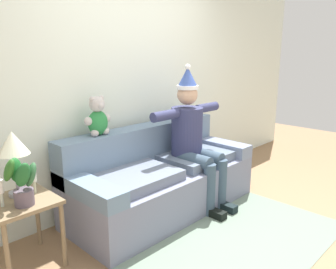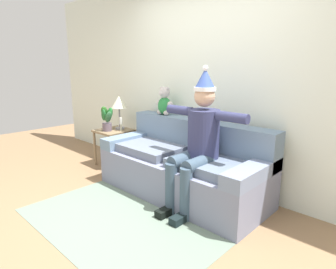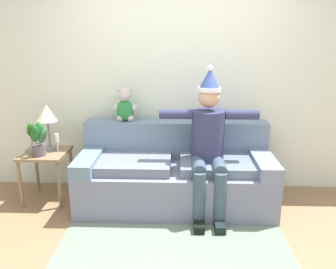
{
  "view_description": "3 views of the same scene",
  "coord_description": "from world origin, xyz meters",
  "px_view_note": "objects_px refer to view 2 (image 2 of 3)",
  "views": [
    {
      "loc": [
        -2.37,
        -1.37,
        1.66
      ],
      "look_at": [
        -0.1,
        0.83,
        0.87
      ],
      "focal_mm": 36.0,
      "sensor_mm": 36.0,
      "label": 1
    },
    {
      "loc": [
        2.12,
        -1.46,
        1.52
      ],
      "look_at": [
        -0.2,
        0.98,
        0.71
      ],
      "focal_mm": 30.61,
      "sensor_mm": 36.0,
      "label": 2
    },
    {
      "loc": [
        0.04,
        -2.46,
        1.8
      ],
      "look_at": [
        -0.07,
        0.81,
        0.86
      ],
      "focal_mm": 36.54,
      "sensor_mm": 36.0,
      "label": 3
    }
  ],
  "objects_px": {
    "side_table": "(114,136)",
    "candle_tall": "(107,121)",
    "person_seated": "(198,138)",
    "teddy_bear": "(164,102)",
    "table_lamp": "(119,104)",
    "potted_plant": "(107,119)",
    "candle_short": "(121,122)",
    "couch": "(184,166)"
  },
  "relations": [
    {
      "from": "person_seated",
      "to": "candle_short",
      "type": "height_order",
      "value": "person_seated"
    },
    {
      "from": "couch",
      "to": "side_table",
      "type": "distance_m",
      "value": 1.46
    },
    {
      "from": "table_lamp",
      "to": "side_table",
      "type": "bearing_deg",
      "value": -105.88
    },
    {
      "from": "couch",
      "to": "table_lamp",
      "type": "height_order",
      "value": "table_lamp"
    },
    {
      "from": "person_seated",
      "to": "side_table",
      "type": "bearing_deg",
      "value": 173.43
    },
    {
      "from": "potted_plant",
      "to": "person_seated",
      "type": "bearing_deg",
      "value": -3.21
    },
    {
      "from": "person_seated",
      "to": "teddy_bear",
      "type": "relative_size",
      "value": 4.0
    },
    {
      "from": "side_table",
      "to": "candle_tall",
      "type": "bearing_deg",
      "value": -171.57
    },
    {
      "from": "teddy_bear",
      "to": "potted_plant",
      "type": "height_order",
      "value": "teddy_bear"
    },
    {
      "from": "couch",
      "to": "candle_short",
      "type": "xyz_separation_m",
      "value": [
        -1.32,
        0.08,
        0.35
      ]
    },
    {
      "from": "couch",
      "to": "side_table",
      "type": "xyz_separation_m",
      "value": [
        -1.46,
        0.04,
        0.13
      ]
    },
    {
      "from": "couch",
      "to": "candle_short",
      "type": "bearing_deg",
      "value": 176.57
    },
    {
      "from": "side_table",
      "to": "potted_plant",
      "type": "relative_size",
      "value": 1.44
    },
    {
      "from": "person_seated",
      "to": "candle_tall",
      "type": "bearing_deg",
      "value": 174.48
    },
    {
      "from": "table_lamp",
      "to": "candle_tall",
      "type": "xyz_separation_m",
      "value": [
        -0.16,
        -0.12,
        -0.27
      ]
    },
    {
      "from": "potted_plant",
      "to": "candle_short",
      "type": "distance_m",
      "value": 0.22
    },
    {
      "from": "couch",
      "to": "table_lamp",
      "type": "xyz_separation_m",
      "value": [
        -1.43,
        0.14,
        0.62
      ]
    },
    {
      "from": "candle_tall",
      "to": "person_seated",
      "type": "bearing_deg",
      "value": -5.52
    },
    {
      "from": "potted_plant",
      "to": "candle_short",
      "type": "xyz_separation_m",
      "value": [
        0.15,
        0.14,
        -0.06
      ]
    },
    {
      "from": "potted_plant",
      "to": "teddy_bear",
      "type": "bearing_deg",
      "value": 19.97
    },
    {
      "from": "candle_tall",
      "to": "candle_short",
      "type": "distance_m",
      "value": 0.28
    },
    {
      "from": "side_table",
      "to": "table_lamp",
      "type": "distance_m",
      "value": 0.5
    },
    {
      "from": "side_table",
      "to": "candle_tall",
      "type": "distance_m",
      "value": 0.26
    },
    {
      "from": "person_seated",
      "to": "side_table",
      "type": "relative_size",
      "value": 2.71
    },
    {
      "from": "couch",
      "to": "person_seated",
      "type": "distance_m",
      "value": 0.57
    },
    {
      "from": "table_lamp",
      "to": "candle_short",
      "type": "height_order",
      "value": "table_lamp"
    },
    {
      "from": "couch",
      "to": "teddy_bear",
      "type": "bearing_deg",
      "value": 155.69
    },
    {
      "from": "couch",
      "to": "candle_short",
      "type": "relative_size",
      "value": 10.22
    },
    {
      "from": "person_seated",
      "to": "couch",
      "type": "bearing_deg",
      "value": 153.54
    },
    {
      "from": "table_lamp",
      "to": "candle_tall",
      "type": "relative_size",
      "value": 2.5
    },
    {
      "from": "person_seated",
      "to": "table_lamp",
      "type": "relative_size",
      "value": 2.98
    },
    {
      "from": "candle_tall",
      "to": "side_table",
      "type": "bearing_deg",
      "value": 8.43
    },
    {
      "from": "couch",
      "to": "table_lamp",
      "type": "bearing_deg",
      "value": 174.45
    },
    {
      "from": "side_table",
      "to": "teddy_bear",
      "type": "bearing_deg",
      "value": 14.11
    },
    {
      "from": "table_lamp",
      "to": "potted_plant",
      "type": "xyz_separation_m",
      "value": [
        -0.05,
        -0.2,
        -0.21
      ]
    },
    {
      "from": "potted_plant",
      "to": "candle_short",
      "type": "bearing_deg",
      "value": 43.59
    },
    {
      "from": "couch",
      "to": "potted_plant",
      "type": "relative_size",
      "value": 5.3
    },
    {
      "from": "potted_plant",
      "to": "candle_short",
      "type": "relative_size",
      "value": 1.93
    },
    {
      "from": "person_seated",
      "to": "table_lamp",
      "type": "height_order",
      "value": "person_seated"
    },
    {
      "from": "potted_plant",
      "to": "side_table",
      "type": "bearing_deg",
      "value": 80.72
    },
    {
      "from": "couch",
      "to": "teddy_bear",
      "type": "height_order",
      "value": "teddy_bear"
    },
    {
      "from": "side_table",
      "to": "candle_short",
      "type": "distance_m",
      "value": 0.26
    }
  ]
}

